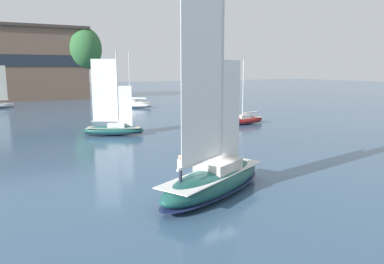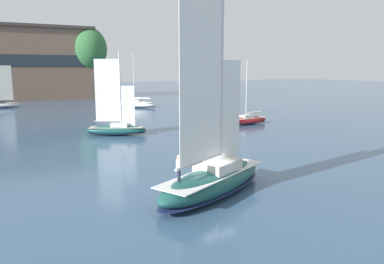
# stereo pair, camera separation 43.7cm
# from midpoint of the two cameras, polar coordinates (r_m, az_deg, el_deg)

# --- Properties ---
(ground_plane) EXTENTS (400.00, 400.00, 0.00)m
(ground_plane) POSITION_cam_midpoint_polar(r_m,az_deg,el_deg) (24.69, 2.84, -9.44)
(ground_plane) COLOR #385675
(tree_shore_center) EXTENTS (9.09, 9.09, 18.72)m
(tree_shore_center) POSITION_cam_midpoint_polar(r_m,az_deg,el_deg) (105.22, -16.21, 12.05)
(tree_shore_center) COLOR #4C3828
(tree_shore_center) RESTS_ON ground
(sailboat_main) EXTENTS (10.77, 7.31, 14.49)m
(sailboat_main) POSITION_cam_midpoint_polar(r_m,az_deg,el_deg) (24.36, 2.88, -6.90)
(sailboat_main) COLOR #194C47
(sailboat_main) RESTS_ON ground
(sailboat_moored_near_marina) EXTENTS (6.89, 2.56, 9.26)m
(sailboat_moored_near_marina) POSITION_cam_midpoint_polar(r_m,az_deg,el_deg) (55.28, 7.86, 1.85)
(sailboat_moored_near_marina) COLOR maroon
(sailboat_moored_near_marina) RESTS_ON ground
(sailboat_moored_far_slip) EXTENTS (7.53, 7.28, 11.26)m
(sailboat_moored_far_slip) POSITION_cam_midpoint_polar(r_m,az_deg,el_deg) (78.39, -9.16, 4.21)
(sailboat_moored_far_slip) COLOR white
(sailboat_moored_far_slip) RESTS_ON ground
(sailboat_moored_outer_mooring) EXTENTS (7.50, 4.99, 10.08)m
(sailboat_moored_outer_mooring) POSITION_cam_midpoint_polar(r_m,az_deg,el_deg) (46.54, -12.10, 0.52)
(sailboat_moored_outer_mooring) COLOR #194C47
(sailboat_moored_outer_mooring) RESTS_ON ground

